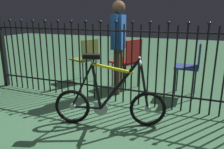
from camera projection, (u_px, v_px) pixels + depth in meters
ground_plane at (101, 116)px, 3.02m from camera, size 20.00×20.00×0.00m
iron_fence at (111, 60)px, 3.38m from camera, size 4.52×0.07×1.32m
bicycle at (109, 101)px, 2.72m from camera, size 1.33×0.51×0.89m
chair_olive at (87, 56)px, 4.42m from camera, size 0.56×0.56×0.86m
chair_red at (129, 59)px, 4.02m from camera, size 0.57×0.57×0.90m
chair_navy at (192, 64)px, 3.63m from camera, size 0.39×0.38×0.90m
person_visitor at (118, 40)px, 3.68m from camera, size 0.21×0.48×1.54m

